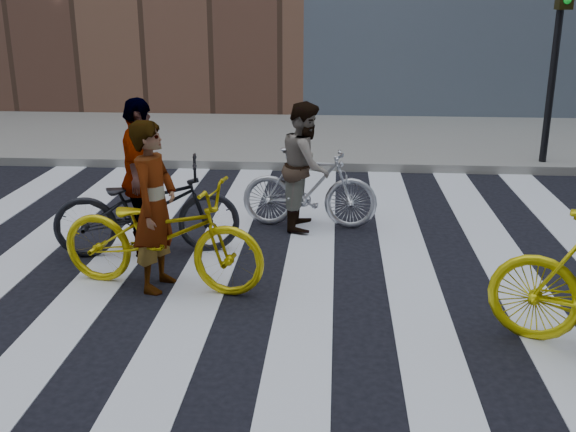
# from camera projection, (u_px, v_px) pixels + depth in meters

# --- Properties ---
(ground) EXTENTS (100.00, 100.00, 0.00)m
(ground) POSITION_uv_depth(u_px,v_px,m) (253.00, 289.00, 6.91)
(ground) COLOR black
(ground) RESTS_ON ground
(sidewalk_far) EXTENTS (100.00, 5.00, 0.15)m
(sidewalk_far) POSITION_uv_depth(u_px,v_px,m) (297.00, 138.00, 14.00)
(sidewalk_far) COLOR gray
(sidewalk_far) RESTS_ON ground
(zebra_crosswalk) EXTENTS (8.25, 10.00, 0.01)m
(zebra_crosswalk) POSITION_uv_depth(u_px,v_px,m) (253.00, 289.00, 6.91)
(zebra_crosswalk) COLOR silver
(zebra_crosswalk) RESTS_ON ground
(traffic_signal) EXTENTS (0.22, 0.42, 3.33)m
(traffic_signal) POSITION_uv_depth(u_px,v_px,m) (559.00, 35.00, 10.95)
(traffic_signal) COLOR black
(traffic_signal) RESTS_ON ground
(bike_yellow_left) EXTENTS (2.27, 1.12, 1.14)m
(bike_yellow_left) POSITION_uv_depth(u_px,v_px,m) (161.00, 235.00, 6.80)
(bike_yellow_left) COLOR gold
(bike_yellow_left) RESTS_ON ground
(bike_silver_mid) EXTENTS (1.77, 0.59, 1.05)m
(bike_silver_mid) POSITION_uv_depth(u_px,v_px,m) (310.00, 188.00, 8.65)
(bike_silver_mid) COLOR silver
(bike_silver_mid) RESTS_ON ground
(bike_dark_rear) EXTENTS (2.22, 1.16, 1.11)m
(bike_dark_rear) POSITION_uv_depth(u_px,v_px,m) (147.00, 208.00, 7.72)
(bike_dark_rear) COLOR black
(bike_dark_rear) RESTS_ON ground
(rider_left) EXTENTS (0.52, 0.70, 1.74)m
(rider_left) POSITION_uv_depth(u_px,v_px,m) (155.00, 207.00, 6.71)
(rider_left) COLOR slate
(rider_left) RESTS_ON ground
(rider_mid) EXTENTS (0.66, 0.83, 1.63)m
(rider_mid) POSITION_uv_depth(u_px,v_px,m) (306.00, 166.00, 8.56)
(rider_mid) COLOR slate
(rider_mid) RESTS_ON ground
(rider_rear) EXTENTS (0.66, 1.13, 1.82)m
(rider_rear) POSITION_uv_depth(u_px,v_px,m) (141.00, 178.00, 7.61)
(rider_rear) COLOR slate
(rider_rear) RESTS_ON ground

